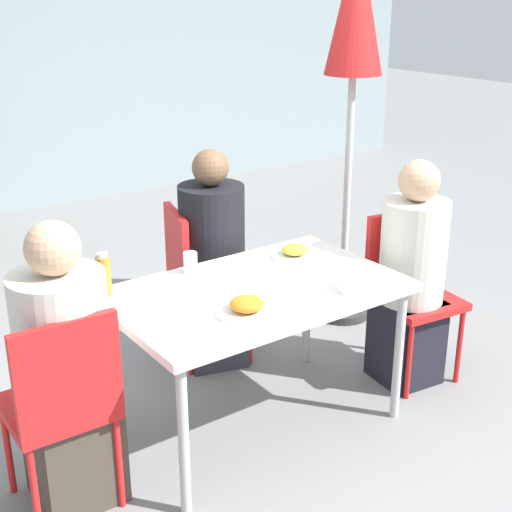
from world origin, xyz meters
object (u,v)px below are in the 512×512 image
Objects in this scene: chair_right at (408,282)px; drinking_cup at (190,263)px; salad_bowl at (354,285)px; closed_umbrella at (355,32)px; person_left at (66,377)px; person_right at (411,281)px; person_far at (213,266)px; bottle at (104,275)px; chair_left at (62,398)px; chair_far at (196,273)px.

chair_right is 1.20m from drinking_cup.
drinking_cup is 0.77m from salad_bowl.
closed_umbrella reaches higher than drinking_cup.
person_left is at bearing 5.38° from chair_right.
person_far reaches higher than person_right.
person_right reaches higher than bottle.
person_right is 11.79× the size of drinking_cup.
person_far reaches higher than chair_left.
closed_umbrella is (1.05, -0.04, 1.23)m from chair_far.
person_right is 1.05m from person_far.
chair_left is 1.92m from chair_right.
closed_umbrella is at bearing 15.32° from drinking_cup.
person_far is at bearing -178.58° from closed_umbrella.
bottle is (-1.55, 0.36, 0.29)m from chair_right.
person_right is 8.29× the size of salad_bowl.
chair_left is 1.34m from person_far.
person_right reaches higher than chair_right.
chair_far is at bearing -122.04° from person_far.
person_far reaches higher than drinking_cup.
bottle is at bearing 47.37° from chair_left.
chair_right is (1.92, 0.02, 0.00)m from chair_left.
person_far is 6.25× the size of bottle.
bottle is 1.10m from salad_bowl.
bottle is at bearing -168.45° from closed_umbrella.
person_far is at bearing 45.45° from drinking_cup.
chair_right and chair_far have the same top height.
chair_far reaches higher than drinking_cup.
chair_far is 0.86m from bottle.
person_right is 1.57m from bottle.
drinking_cup is at bearing 26.47° from chair_left.
bottle is 1.90× the size of drinking_cup.
drinking_cup is (0.75, 0.30, 0.21)m from person_left.
bottle is (0.37, 0.38, 0.29)m from chair_left.
bottle is (-0.70, -0.40, 0.29)m from chair_far.
person_left is 6.19× the size of bottle.
person_far is (0.06, -0.07, 0.05)m from chair_far.
salad_bowl is (1.23, -0.30, 0.19)m from person_left.
chair_left is 0.10m from person_left.
person_left is 1.36× the size of chair_far.
person_far is (1.08, 0.64, 0.01)m from person_left.
salad_bowl is at bearing -8.89° from chair_left.
person_right is at bearing -108.59° from closed_umbrella.
chair_right is 0.11m from person_right.
salad_bowl is at bearing 28.53° from chair_right.
closed_umbrella is at bearing 20.32° from chair_left.
chair_left is 8.66× the size of drinking_cup.
chair_right is at bearing -106.06° from closed_umbrella.
bottle is at bearing 146.42° from salad_bowl.
drinking_cup is at bearing 128.51° from salad_bowl.
chair_right is 0.38× the size of closed_umbrella.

